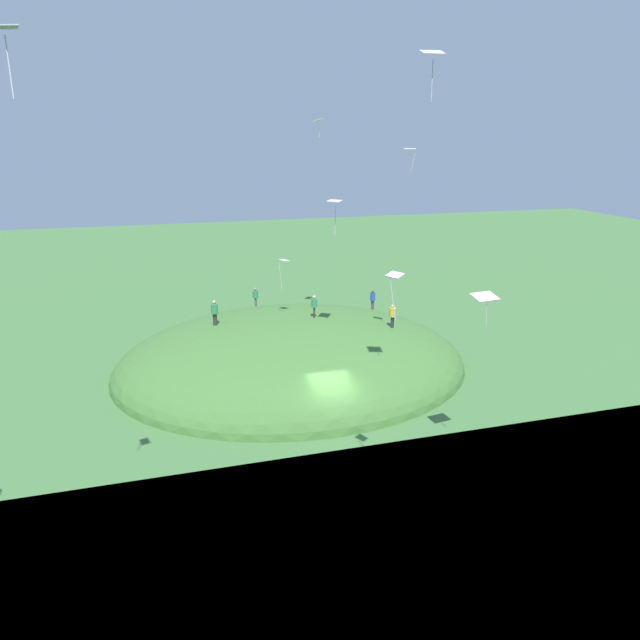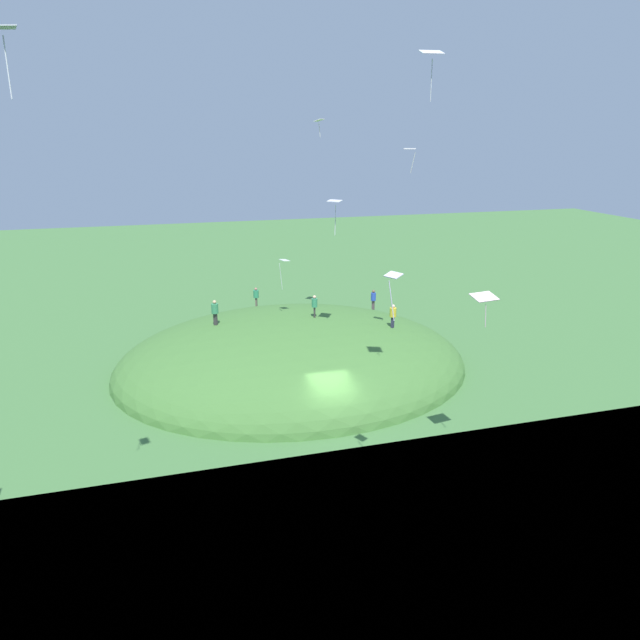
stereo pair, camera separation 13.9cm
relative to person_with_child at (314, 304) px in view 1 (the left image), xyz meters
name	(u,v)px [view 1 (the left image)]	position (x,y,z in m)	size (l,w,h in m)	color
ground_plane	(333,419)	(-8.82, 1.32, -4.21)	(160.00, 160.00, 0.00)	#42703A
grass_hill	(292,365)	(-0.44, 1.72, -4.21)	(20.89, 24.23, 6.53)	#437434
person_with_child	(314,304)	(0.00, 0.00, 0.00)	(0.46, 0.46, 1.58)	#302D2E
person_walking_path	(215,310)	(1.02, 6.72, -0.18)	(0.66, 0.66, 1.76)	#353234
person_watching_kites	(373,297)	(4.82, -6.19, -1.32)	(0.55, 0.55, 1.67)	#524349
person_near_shore	(255,295)	(7.51, 2.86, -1.15)	(0.56, 0.56, 1.57)	#5A5149
person_on_hilltop	(393,313)	(-1.98, -5.03, -0.53)	(0.64, 0.64, 1.64)	#2B2C45
kite_0	(9,35)	(-18.39, 13.21, 13.52)	(0.74, 0.60, 1.78)	white
kite_1	(432,55)	(-14.20, -0.96, 14.01)	(0.69, 0.95, 1.90)	white
kite_2	(283,263)	(1.19, 1.85, 2.70)	(0.82, 0.74, 2.14)	white
kite_3	(410,151)	(-6.47, -3.73, 10.25)	(0.71, 0.79, 1.32)	silver
kite_4	(394,280)	(-16.93, 1.44, 5.82)	(0.77, 0.68, 1.81)	white
kite_5	(485,297)	(-15.06, -3.73, 4.23)	(0.93, 1.23, 1.44)	#F4DAD7
kite_6	(335,203)	(-4.20, -0.12, 7.32)	(1.30, 1.17, 2.07)	white
kite_8	(319,121)	(6.97, -2.28, 12.09)	(1.03, 0.98, 1.31)	white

